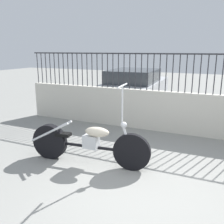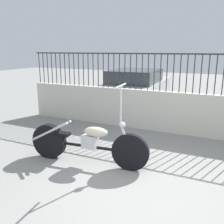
# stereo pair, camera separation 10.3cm
# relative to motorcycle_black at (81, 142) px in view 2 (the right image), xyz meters

# --- Properties ---
(ground_plane) EXTENTS (40.00, 40.00, 0.00)m
(ground_plane) POSITION_rel_motorcycle_black_xyz_m (1.36, -0.56, -0.40)
(ground_plane) COLOR gray
(low_wall) EXTENTS (8.96, 0.18, 1.05)m
(low_wall) POSITION_rel_motorcycle_black_xyz_m (1.36, 2.48, 0.13)
(low_wall) COLOR beige
(low_wall) RESTS_ON ground_plane
(fence_railing) EXTENTS (8.96, 0.04, 0.94)m
(fence_railing) POSITION_rel_motorcycle_black_xyz_m (1.36, 2.48, 1.24)
(fence_railing) COLOR #2D2D33
(fence_railing) RESTS_ON low_wall
(motorcycle_black) EXTENTS (2.32, 0.54, 1.51)m
(motorcycle_black) POSITION_rel_motorcycle_black_xyz_m (0.00, 0.00, 0.00)
(motorcycle_black) COLOR black
(motorcycle_black) RESTS_ON ground_plane
(car_silver) EXTENTS (1.92, 4.29, 1.38)m
(car_silver) POSITION_rel_motorcycle_black_xyz_m (-0.68, 4.87, 0.30)
(car_silver) COLOR black
(car_silver) RESTS_ON ground_plane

